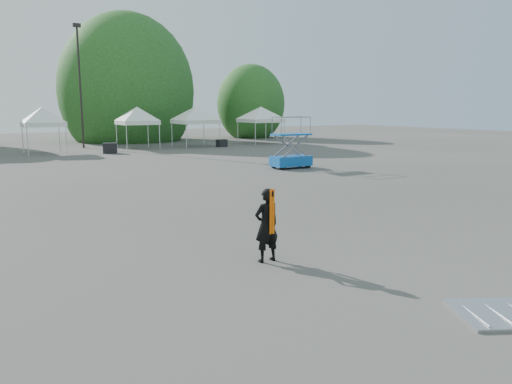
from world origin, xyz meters
TOP-DOWN VIEW (x-y plane):
  - ground at (0.00, 0.00)m, footprint 120.00×120.00m
  - light_pole_east at (3.00, 32.00)m, footprint 0.60×0.25m
  - tree_mid_e at (9.00, 39.00)m, footprint 5.12×5.12m
  - tree_far_e at (22.00, 37.00)m, footprint 3.84×3.84m
  - tent_e at (-0.55, 28.14)m, footprint 3.85×3.85m
  - tent_f at (6.54, 28.83)m, footprint 4.02×4.02m
  - tent_g at (11.43, 28.51)m, footprint 4.55×4.55m
  - tent_h at (18.00, 28.62)m, footprint 4.64×4.64m
  - man at (-0.71, -1.36)m, footprint 0.60×0.41m
  - scissor_lift at (9.49, 11.98)m, footprint 2.19×1.14m
  - crate_mid at (3.52, 26.05)m, footprint 1.15×1.02m
  - crate_east at (13.17, 27.11)m, footprint 0.87×0.71m

SIDE VIEW (x-z plane):
  - ground at x=0.00m, z-range 0.00..0.00m
  - crate_east at x=13.17m, z-range 0.00..0.62m
  - crate_mid at x=3.52m, z-range 0.00..0.75m
  - man at x=-0.71m, z-range 0.00..1.62m
  - scissor_lift at x=9.49m, z-range 0.01..2.80m
  - tent_e at x=-0.55m, z-range 1.12..5.00m
  - tent_f at x=6.54m, z-range 1.12..5.00m
  - tent_g at x=11.43m, z-range 1.12..5.00m
  - tent_h at x=18.00m, z-range 1.12..5.00m
  - tree_far_e at x=22.00m, z-range 0.70..6.55m
  - tree_mid_e at x=9.00m, z-range 0.94..8.74m
  - light_pole_east at x=3.00m, z-range 0.62..10.42m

